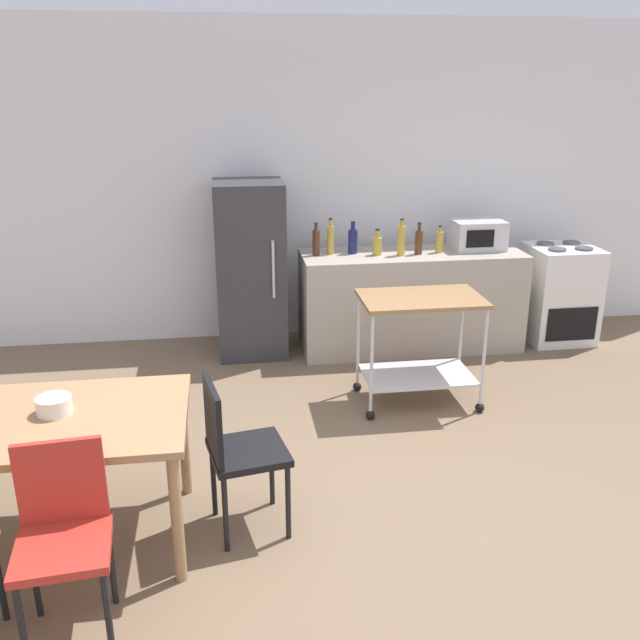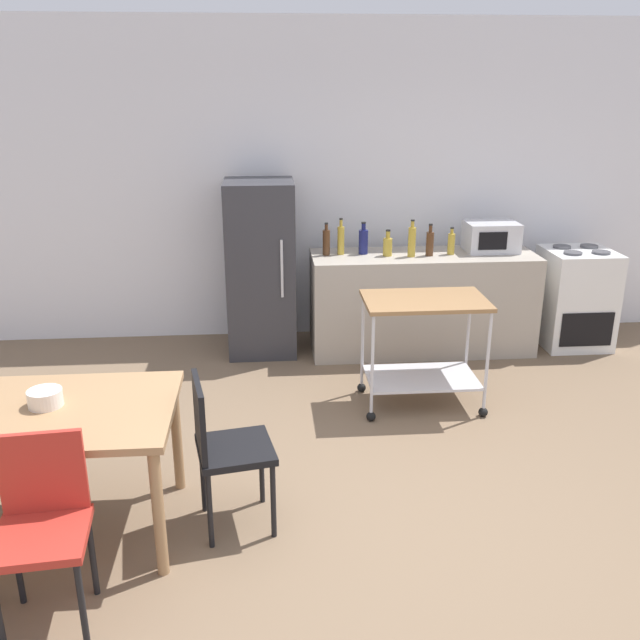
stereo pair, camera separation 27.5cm
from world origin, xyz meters
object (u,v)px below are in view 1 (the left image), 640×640
object	(u,v)px
bottle_olive_oil	(353,240)
bottle_hot_sauce	(401,240)
refrigerator	(251,270)
kitchen_cart	(420,332)
fruit_bowl	(54,405)
bottle_wine	(331,239)
microwave	(478,234)
chair_red	(63,529)
bottle_sesame_oil	(377,245)
stove_oven	(559,293)
bottle_vinegar	(439,241)
bottle_sparkling_water	(419,241)
dining_table	(39,432)
bottle_soda	(316,242)
chair_black	(236,446)

from	to	relation	value
bottle_olive_oil	bottle_hot_sauce	world-z (taller)	bottle_hot_sauce
refrigerator	bottle_olive_oil	size ratio (longest dim) A/B	5.44
kitchen_cart	fruit_bowl	distance (m)	2.71
bottle_wine	microwave	xyz separation A→B (m)	(1.36, 0.02, -0.00)
chair_red	bottle_sesame_oil	bearing A→B (deg)	50.90
stove_oven	bottle_hot_sauce	distance (m)	1.69
refrigerator	bottle_vinegar	bearing A→B (deg)	-3.97
bottle_wine	bottle_sparkling_water	world-z (taller)	bottle_wine
dining_table	bottle_sparkling_water	xyz separation A→B (m)	(2.69, 2.49, 0.34)
dining_table	bottle_wine	size ratio (longest dim) A/B	4.66
stove_oven	bottle_soda	xyz separation A→B (m)	(-2.32, 0.02, 0.57)
bottle_sesame_oil	bottle_hot_sauce	world-z (taller)	bottle_hot_sauce
fruit_bowl	bottle_olive_oil	bearing A→B (deg)	51.50
refrigerator	kitchen_cart	xyz separation A→B (m)	(1.20, -1.23, -0.20)
bottle_olive_oil	bottle_sesame_oil	distance (m)	0.22
bottle_soda	bottle_vinegar	world-z (taller)	bottle_soda
chair_black	refrigerator	xyz separation A→B (m)	(0.21, 2.65, 0.26)
dining_table	bottle_sesame_oil	world-z (taller)	bottle_sesame_oil
refrigerator	kitchen_cart	bearing A→B (deg)	-45.76
microwave	kitchen_cart	bearing A→B (deg)	-125.64
chair_black	bottle_olive_oil	size ratio (longest dim) A/B	3.12
kitchen_cart	bottle_soda	xyz separation A→B (m)	(-0.62, 1.18, 0.45)
dining_table	refrigerator	size ratio (longest dim) A/B	0.97
bottle_sparkling_water	chair_red	bearing A→B (deg)	-128.25
bottle_soda	microwave	distance (m)	1.49
chair_red	bottle_soda	xyz separation A→B (m)	(1.56, 3.22, 0.50)
chair_black	bottle_sparkling_water	bearing A→B (deg)	-44.67
microwave	chair_red	bearing A→B (deg)	-133.17
chair_red	refrigerator	bearing A→B (deg)	67.86
bottle_sparkling_water	chair_black	bearing A→B (deg)	-124.12
kitchen_cart	bottle_vinegar	bearing A→B (deg)	66.70
bottle_wine	bottle_sparkling_water	distance (m)	0.78
bottle_wine	microwave	bearing A→B (deg)	0.72
stove_oven	microwave	size ratio (longest dim) A/B	2.00
stove_oven	bottle_sparkling_water	distance (m)	1.53
bottle_soda	bottle_olive_oil	world-z (taller)	bottle_soda
bottle_olive_oil	stove_oven	bearing A→B (deg)	-1.31
bottle_soda	bottle_wine	distance (m)	0.13
kitchen_cart	chair_black	bearing A→B (deg)	-134.93
bottle_wine	fruit_bowl	world-z (taller)	bottle_wine
bottle_sesame_oil	bottle_hot_sauce	bearing A→B (deg)	-12.05
kitchen_cart	bottle_vinegar	world-z (taller)	bottle_vinegar
chair_red	fruit_bowl	distance (m)	0.75
dining_table	bottle_sesame_oil	distance (m)	3.44
stove_oven	microwave	distance (m)	1.01
kitchen_cart	bottle_sparkling_water	world-z (taller)	bottle_sparkling_water
stove_oven	fruit_bowl	xyz separation A→B (m)	(-4.03, -2.52, 0.34)
dining_table	bottle_hot_sauce	bearing A→B (deg)	44.38
bottle_wine	stove_oven	bearing A→B (deg)	-1.20
refrigerator	bottle_olive_oil	distance (m)	0.94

